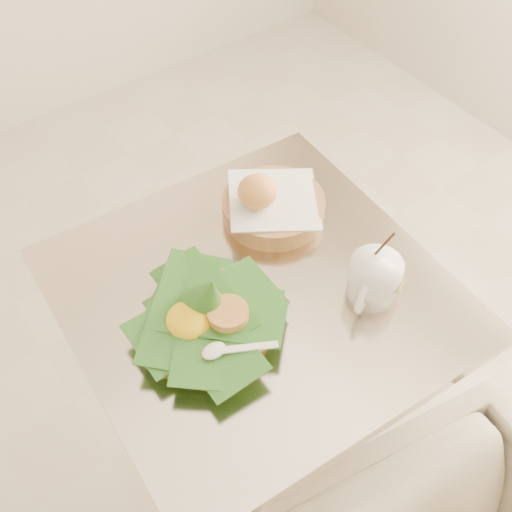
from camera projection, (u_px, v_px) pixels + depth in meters
floor at (220, 477)px, 1.76m from camera, size 3.60×3.60×0.00m
cafe_table at (256, 352)px, 1.41m from camera, size 0.74×0.74×0.75m
rice_basket at (206, 315)px, 1.16m from camera, size 0.28×0.28×0.14m
bread_basket at (271, 204)px, 1.35m from camera, size 0.26×0.26×0.11m
coffee_mug at (374, 278)px, 1.20m from camera, size 0.13×0.10×0.17m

